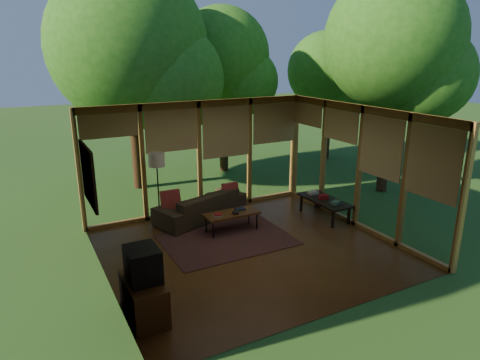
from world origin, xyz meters
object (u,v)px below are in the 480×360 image
media_cabinet (144,298)px  floor_lamp (157,164)px  sofa (201,205)px  side_console (325,201)px  television (143,264)px  coffee_table (232,214)px

media_cabinet → floor_lamp: bearing=68.8°
sofa → side_console: 2.91m
television → coffee_table: television is taller
floor_lamp → television: bearing=-110.9°
media_cabinet → coffee_table: bearing=40.8°
sofa → media_cabinet: (-2.27, -3.22, -0.03)m
television → floor_lamp: size_ratio=0.33×
media_cabinet → side_console: 5.23m
coffee_table → side_console: 2.32m
media_cabinet → television: bearing=0.0°
floor_lamp → coffee_table: size_ratio=1.38×
sofa → coffee_table: (0.30, -1.00, 0.06)m
sofa → floor_lamp: bearing=-29.0°
television → floor_lamp: (1.30, 3.40, 0.56)m
sofa → coffee_table: sofa is taller
coffee_table → side_console: side_console is taller
television → coffee_table: (2.55, 2.22, -0.46)m
floor_lamp → side_console: floor_lamp is taller
sofa → television: size_ratio=4.06×
sofa → side_console: size_ratio=1.59×
sofa → television: bearing=36.8°
sofa → side_console: sofa is taller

